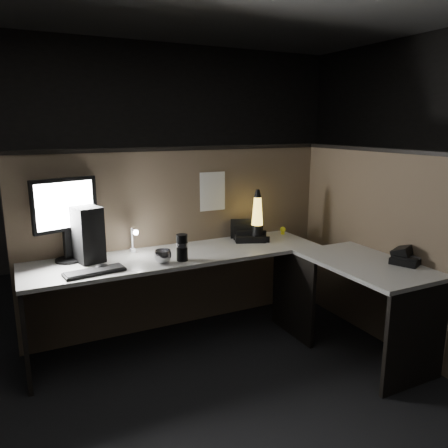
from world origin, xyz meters
name	(u,v)px	position (x,y,z in m)	size (l,w,h in m)	color
floor	(231,373)	(0.00, 0.00, 0.00)	(6.00, 6.00, 0.00)	black
room_shell	(232,139)	(0.00, 0.00, 1.62)	(6.00, 6.00, 6.00)	silver
partition_back	(182,239)	(0.00, 0.93, 0.75)	(2.66, 0.06, 1.50)	brown
partition_right	(370,244)	(1.33, 0.10, 0.75)	(0.06, 1.66, 1.50)	brown
desk	(237,280)	(0.18, 0.25, 0.58)	(2.60, 1.60, 0.73)	#B1AFA7
pc_tower	(83,232)	(-0.82, 0.80, 0.93)	(0.17, 0.38, 0.40)	black
monitor	(65,212)	(-0.93, 0.80, 1.10)	(0.46, 0.20, 0.61)	black
keyboard	(95,272)	(-0.82, 0.43, 0.74)	(0.40, 0.13, 0.02)	black
mouse	(102,267)	(-0.76, 0.49, 0.75)	(0.10, 0.07, 0.04)	black
clip_lamp	(134,239)	(-0.46, 0.75, 0.85)	(0.04, 0.16, 0.20)	white
organizer	(249,235)	(0.54, 0.73, 0.77)	(0.32, 0.30, 0.19)	black
lava_lamp	(257,220)	(0.59, 0.67, 0.91)	(0.12, 0.12, 0.44)	black
travel_mug	(182,248)	(-0.19, 0.43, 0.83)	(0.09, 0.09, 0.20)	black
steel_mug	(163,256)	(-0.33, 0.44, 0.78)	(0.12, 0.12, 0.10)	#B0B0B7
figurine	(283,229)	(0.92, 0.77, 0.77)	(0.05, 0.05, 0.05)	#F9FF28
pinned_paper	(213,191)	(0.28, 0.90, 1.15)	(0.23, 0.00, 0.33)	white
desk_phone	(405,256)	(1.24, -0.33, 0.78)	(0.27, 0.27, 0.13)	black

